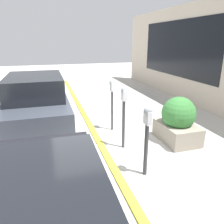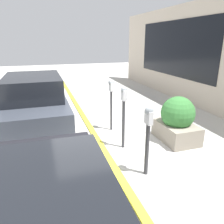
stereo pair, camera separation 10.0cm
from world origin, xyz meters
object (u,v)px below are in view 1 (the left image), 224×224
object	(u,v)px
parking_meter_nearest	(147,130)
parked_car_middle	(37,99)
parking_meter_second	(124,108)
planter_box	(178,121)
parking_meter_middle	(112,94)

from	to	relation	value
parking_meter_nearest	parked_car_middle	distance (m)	4.21
parking_meter_second	planter_box	world-z (taller)	parking_meter_second
parking_meter_second	parking_meter_nearest	bearing A→B (deg)	-178.69
parking_meter_nearest	parking_meter_second	world-z (taller)	parking_meter_second
parking_meter_middle	planter_box	world-z (taller)	parking_meter_middle
parking_meter_middle	parked_car_middle	world-z (taller)	parked_car_middle
parking_meter_nearest	parked_car_middle	bearing A→B (deg)	29.34
parking_meter_middle	parked_car_middle	xyz separation A→B (m)	(1.30, 2.10, -0.31)
parking_meter_nearest	parked_car_middle	xyz separation A→B (m)	(3.67, 2.06, -0.17)
parking_meter_middle	parking_meter_second	bearing A→B (deg)	176.86
planter_box	parked_car_middle	xyz separation A→B (m)	(2.51, 3.51, 0.24)
parking_meter_nearest	parked_car_middle	size ratio (longest dim) A/B	0.31
parking_meter_middle	parking_meter_nearest	bearing A→B (deg)	179.13
parking_meter_second	parking_meter_middle	distance (m)	1.16
parking_meter_second	parking_meter_middle	world-z (taller)	parking_meter_second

